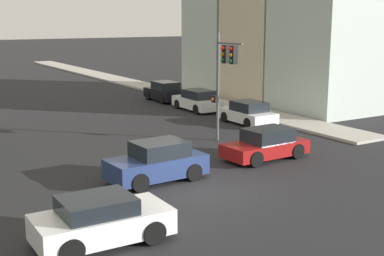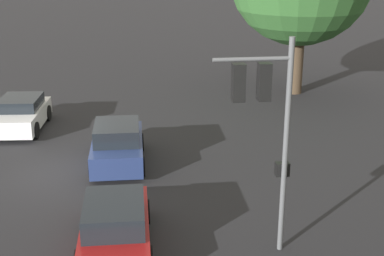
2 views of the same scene
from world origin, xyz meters
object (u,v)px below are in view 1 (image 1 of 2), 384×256
Objects in this scene: parked_car_2 at (165,92)px; crossing_car_0 at (101,221)px; crossing_car_2 at (266,145)px; traffic_signal at (224,68)px; parked_car_1 at (197,101)px; crossing_car_1 at (157,162)px; parked_car_0 at (248,113)px.

crossing_car_0 is at bearing 147.96° from parked_car_2.
parked_car_2 is (4.39, 17.62, 0.05)m from crossing_car_2.
traffic_signal reaches higher than parked_car_1.
parked_car_1 is (4.02, 8.96, -3.16)m from traffic_signal.
parked_car_0 is at bearing -146.52° from crossing_car_1.
crossing_car_0 is at bearing 44.35° from crossing_car_1.
parked_car_0 is 5.65m from parked_car_1.
parked_car_2 is at bearing 0.27° from parked_car_0.
crossing_car_1 is 12.56m from parked_car_0.
parked_car_1 is 1.05× the size of parked_car_2.
parked_car_2 is at bearing -110.50° from traffic_signal.
parked_car_2 reaches higher than parked_car_1.
crossing_car_1 is at bearing 151.02° from parked_car_2.
crossing_car_1 is 1.01× the size of parked_car_2.
parked_car_2 is (14.33, 22.46, 0.04)m from crossing_car_0.
parked_car_1 reaches higher than crossing_car_0.
crossing_car_0 is at bearing 36.13° from traffic_signal.
crossing_car_2 is 13.39m from parked_car_1.
traffic_signal reaches higher than parked_car_0.
crossing_car_1 reaches higher than parked_car_1.
parked_car_2 is at bearing -122.19° from crossing_car_1.
traffic_signal reaches higher than crossing_car_0.
crossing_car_2 is 0.99× the size of parked_car_1.
traffic_signal is at bearing 156.34° from parked_car_1.
parked_car_2 is at bearing 58.18° from crossing_car_0.
traffic_signal is 7.93m from crossing_car_1.
crossing_car_2 is (5.78, 0.37, -0.08)m from crossing_car_1.
parked_car_0 is at bearing -124.58° from crossing_car_2.
crossing_car_1 is 20.66m from parked_car_2.
traffic_signal is at bearing -96.78° from crossing_car_2.
traffic_signal is 1.44× the size of crossing_car_0.
crossing_car_1 is 5.79m from crossing_car_2.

